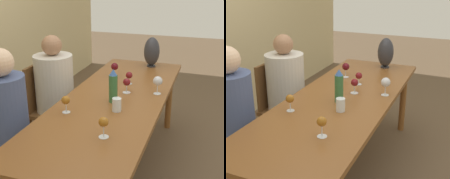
# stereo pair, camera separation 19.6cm
# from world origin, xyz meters

# --- Properties ---
(ground_plane) EXTENTS (14.00, 14.00, 0.00)m
(ground_plane) POSITION_xyz_m (0.00, 0.00, 0.00)
(ground_plane) COLOR brown
(dining_table) EXTENTS (2.42, 0.83, 0.77)m
(dining_table) POSITION_xyz_m (0.00, 0.00, 0.69)
(dining_table) COLOR brown
(dining_table) RESTS_ON ground_plane
(water_bottle) EXTENTS (0.07, 0.07, 0.28)m
(water_bottle) POSITION_xyz_m (-0.08, -0.02, 0.91)
(water_bottle) COLOR #336638
(water_bottle) RESTS_ON dining_table
(water_tumbler) EXTENTS (0.07, 0.07, 0.10)m
(water_tumbler) POSITION_xyz_m (-0.25, -0.10, 0.82)
(water_tumbler) COLOR silver
(water_tumbler) RESTS_ON dining_table
(vase) EXTENTS (0.17, 0.17, 0.33)m
(vase) POSITION_xyz_m (1.03, -0.10, 0.94)
(vase) COLOR #2D2D33
(vase) RESTS_ON dining_table
(wine_glass_0) EXTENTS (0.08, 0.08, 0.16)m
(wine_glass_0) POSITION_xyz_m (0.21, -0.32, 0.88)
(wine_glass_0) COLOR silver
(wine_glass_0) RESTS_ON dining_table
(wine_glass_1) EXTENTS (0.07, 0.07, 0.14)m
(wine_glass_1) POSITION_xyz_m (-0.66, -0.14, 0.87)
(wine_glass_1) COLOR silver
(wine_glass_1) RESTS_ON dining_table
(wine_glass_2) EXTENTS (0.07, 0.07, 0.13)m
(wine_glass_2) POSITION_xyz_m (0.15, -0.06, 0.86)
(wine_glass_2) COLOR silver
(wine_glass_2) RESTS_ON dining_table
(wine_glass_3) EXTENTS (0.07, 0.07, 0.15)m
(wine_glass_3) POSITION_xyz_m (0.53, 0.17, 0.88)
(wine_glass_3) COLOR silver
(wine_glass_3) RESTS_ON dining_table
(wine_glass_4) EXTENTS (0.06, 0.06, 0.13)m
(wine_glass_4) POSITION_xyz_m (-0.39, 0.26, 0.87)
(wine_glass_4) COLOR silver
(wine_glass_4) RESTS_ON dining_table
(wine_glass_5) EXTENTS (0.06, 0.06, 0.12)m
(wine_glass_5) POSITION_xyz_m (0.38, -0.02, 0.85)
(wine_glass_5) COLOR silver
(wine_glass_5) RESTS_ON dining_table
(chair_near) EXTENTS (0.44, 0.44, 0.92)m
(chair_near) POSITION_xyz_m (-0.53, 0.77, 0.50)
(chair_near) COLOR brown
(chair_near) RESTS_ON ground_plane
(chair_far) EXTENTS (0.44, 0.44, 0.92)m
(chair_far) POSITION_xyz_m (0.23, 0.77, 0.50)
(chair_far) COLOR brown
(chair_far) RESTS_ON ground_plane
(person_near) EXTENTS (0.33, 0.33, 1.26)m
(person_near) POSITION_xyz_m (-0.53, 0.69, 0.68)
(person_near) COLOR #2D2D38
(person_near) RESTS_ON ground_plane
(person_far) EXTENTS (0.38, 0.38, 1.22)m
(person_far) POSITION_xyz_m (0.23, 0.68, 0.65)
(person_far) COLOR #2D2D38
(person_far) RESTS_ON ground_plane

